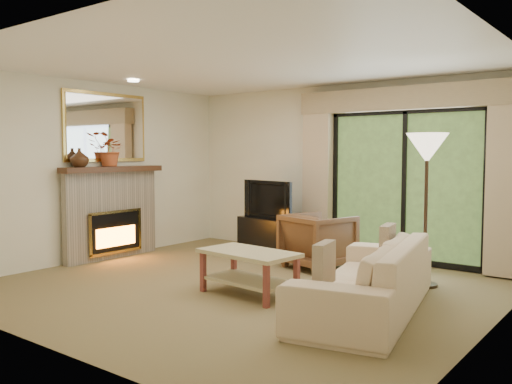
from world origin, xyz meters
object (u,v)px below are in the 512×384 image
Objects in this scene: armchair at (318,241)px; coffee_table at (249,273)px; media_console at (272,236)px; sofa at (366,276)px.

armchair is 0.75× the size of coffee_table.
media_console is 1.01× the size of coffee_table.
media_console is 3.21m from sofa.
armchair is at bearing -12.95° from media_console.
sofa is (1.42, -1.46, -0.03)m from armchair.
sofa is (2.55, -1.96, 0.07)m from media_console.
coffee_table is at bearing -92.48° from sofa.
armchair is (1.13, -0.50, 0.10)m from media_console.
armchair is 2.03m from sofa.
sofa is at bearing 150.39° from armchair.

